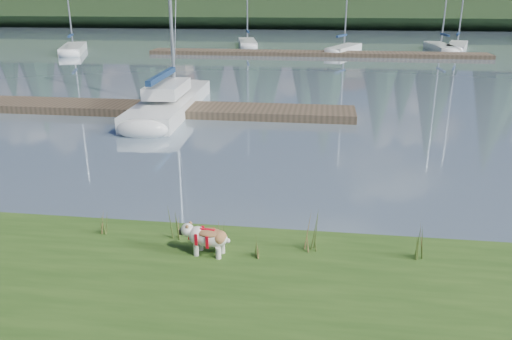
# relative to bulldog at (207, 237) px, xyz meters

# --- Properties ---
(ground) EXTENTS (200.00, 200.00, 0.00)m
(ground) POSITION_rel_bulldog_xyz_m (-0.99, 32.60, -0.66)
(ground) COLOR gray
(ground) RESTS_ON ground
(ridge) EXTENTS (200.00, 20.00, 5.00)m
(ridge) POSITION_rel_bulldog_xyz_m (-0.99, 75.60, 1.84)
(ridge) COLOR #1D2F17
(ridge) RESTS_ON ground
(bulldog) EXTENTS (0.85, 0.42, 0.50)m
(bulldog) POSITION_rel_bulldog_xyz_m (0.00, 0.00, 0.00)
(bulldog) COLOR silver
(bulldog) RESTS_ON bank
(sailboat_main) EXTENTS (2.28, 9.14, 13.01)m
(sailboat_main) POSITION_rel_bulldog_xyz_m (-4.35, 12.77, -0.24)
(sailboat_main) COLOR white
(sailboat_main) RESTS_ON ground
(dock_near) EXTENTS (16.00, 2.00, 0.30)m
(dock_near) POSITION_rel_bulldog_xyz_m (-4.99, 11.60, -0.51)
(dock_near) COLOR #4C3D2C
(dock_near) RESTS_ON ground
(dock_far) EXTENTS (26.00, 2.20, 0.30)m
(dock_far) POSITION_rel_bulldog_xyz_m (1.01, 32.60, -0.51)
(dock_far) COLOR #4C3D2C
(dock_far) RESTS_ON ground
(sailboat_bg_0) EXTENTS (4.26, 7.86, 11.37)m
(sailboat_bg_0) POSITION_rel_bulldog_xyz_m (-18.91, 32.84, -0.34)
(sailboat_bg_0) COLOR white
(sailboat_bg_0) RESTS_ON ground
(sailboat_bg_1) EXTENTS (2.81, 7.36, 10.87)m
(sailboat_bg_1) POSITION_rel_bulldog_xyz_m (-5.42, 39.62, -0.34)
(sailboat_bg_1) COLOR white
(sailboat_bg_1) RESTS_ON ground
(sailboat_bg_2) EXTENTS (3.39, 6.51, 9.88)m
(sailboat_bg_2) POSITION_rel_bulldog_xyz_m (3.47, 35.34, -0.33)
(sailboat_bg_2) COLOR white
(sailboat_bg_2) RESTS_ON ground
(sailboat_bg_3) EXTENTS (1.70, 7.28, 10.71)m
(sailboat_bg_3) POSITION_rel_bulldog_xyz_m (11.26, 37.67, -0.34)
(sailboat_bg_3) COLOR white
(sailboat_bg_3) RESTS_ON ground
(sailboat_bg_4) EXTENTS (3.31, 7.16, 10.51)m
(sailboat_bg_4) POSITION_rel_bulldog_xyz_m (13.07, 38.92, -0.34)
(sailboat_bg_4) COLOR white
(sailboat_bg_4) RESTS_ON ground
(weed_0) EXTENTS (0.17, 0.14, 0.69)m
(weed_0) POSITION_rel_bulldog_xyz_m (-0.66, 0.45, -0.03)
(weed_0) COLOR #475B23
(weed_0) RESTS_ON bank
(weed_1) EXTENTS (0.17, 0.14, 0.54)m
(weed_1) POSITION_rel_bulldog_xyz_m (0.19, 0.15, -0.09)
(weed_1) COLOR #475B23
(weed_1) RESTS_ON bank
(weed_2) EXTENTS (0.17, 0.14, 0.75)m
(weed_2) POSITION_rel_bulldog_xyz_m (1.69, 0.38, -0.00)
(weed_2) COLOR #475B23
(weed_2) RESTS_ON bank
(weed_3) EXTENTS (0.17, 0.14, 0.48)m
(weed_3) POSITION_rel_bulldog_xyz_m (-2.00, 0.45, -0.11)
(weed_3) COLOR #475B23
(weed_3) RESTS_ON bank
(weed_4) EXTENTS (0.17, 0.14, 0.38)m
(weed_4) POSITION_rel_bulldog_xyz_m (0.87, -0.01, -0.15)
(weed_4) COLOR #475B23
(weed_4) RESTS_ON bank
(weed_5) EXTENTS (0.17, 0.14, 0.61)m
(weed_5) POSITION_rel_bulldog_xyz_m (3.36, 0.31, -0.06)
(weed_5) COLOR #475B23
(weed_5) RESTS_ON bank
(mud_lip) EXTENTS (60.00, 0.50, 0.14)m
(mud_lip) POSITION_rel_bulldog_xyz_m (-0.99, 1.00, -0.59)
(mud_lip) COLOR #33281C
(mud_lip) RESTS_ON ground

